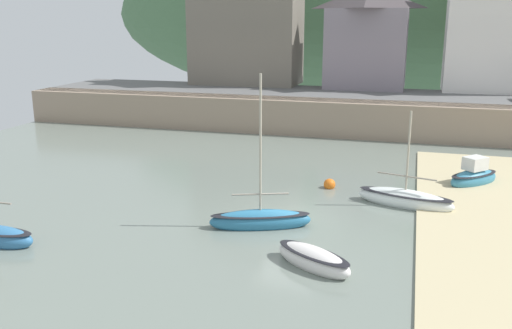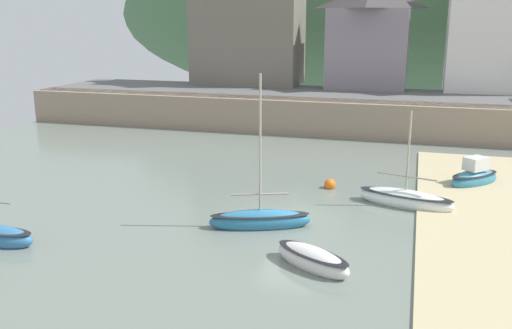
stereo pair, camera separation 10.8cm
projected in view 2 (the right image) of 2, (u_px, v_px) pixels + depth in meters
The scene contains 10 objects.
quay_seawall at pixel (345, 115), 38.46m from camera, with size 48.00×9.40×2.40m.
hillside_backdrop at pixel (418, 14), 70.60m from camera, with size 80.00×44.00×24.07m.
waterfront_building_left at pixel (248, 13), 46.40m from camera, with size 9.21×5.17×11.53m.
waterfront_building_centre at pixel (369, 36), 44.15m from camera, with size 6.48×5.52×7.96m.
waterfront_building_right at pixel (493, 20), 41.37m from camera, with size 6.64×4.43×10.44m.
sailboat_white_hull at pixel (260, 219), 21.42m from camera, with size 4.02×2.27×6.11m.
dinghy_open_wooden at pixel (405, 199), 23.85m from camera, with size 4.30×2.17×4.33m.
sailboat_tall_mast at pixel (474, 177), 26.82m from camera, with size 2.83×2.87×1.62m.
motorboat_with_cabin at pixel (312, 259), 17.97m from camera, with size 3.03×2.37×0.88m.
mooring_buoy at pixel (330, 185), 26.42m from camera, with size 0.56×0.56×0.56m.
Camera 2 is at (4.68, -20.79, 7.80)m, focal length 39.01 mm.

